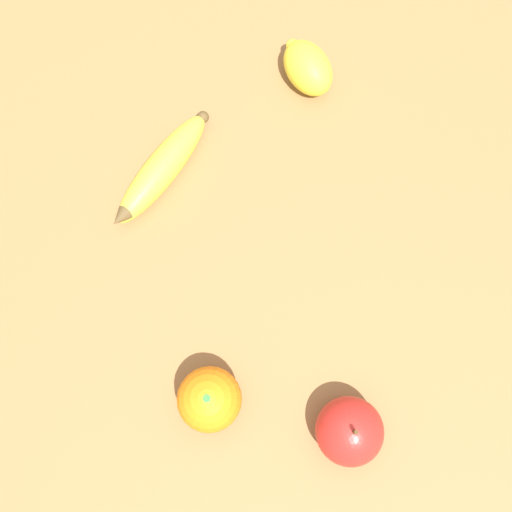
{
  "coord_description": "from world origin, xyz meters",
  "views": [
    {
      "loc": [
        0.16,
        -0.12,
        0.71
      ],
      "look_at": [
        0.0,
        -0.03,
        0.03
      ],
      "focal_mm": 42.0,
      "sensor_mm": 36.0,
      "label": 1
    }
  ],
  "objects": [
    {
      "name": "banana",
      "position": [
        -0.16,
        -0.08,
        0.02
      ],
      "size": [
        0.11,
        0.18,
        0.04
      ],
      "rotation": [
        0.0,
        0.0,
        5.17
      ],
      "color": "yellow",
      "rests_on": "ground_plane"
    },
    {
      "name": "ground_plane",
      "position": [
        0.0,
        0.0,
        0.0
      ],
      "size": [
        3.0,
        3.0,
        0.0
      ],
      "primitive_type": "plane",
      "color": "olive"
    },
    {
      "name": "lemon",
      "position": [
        -0.19,
        0.15,
        0.03
      ],
      "size": [
        0.09,
        0.06,
        0.06
      ],
      "rotation": [
        0.0,
        0.0,
        3.16
      ],
      "color": "yellow",
      "rests_on": "ground_plane"
    },
    {
      "name": "orange",
      "position": [
        0.12,
        -0.16,
        0.04
      ],
      "size": [
        0.07,
        0.07,
        0.07
      ],
      "color": "orange",
      "rests_on": "ground_plane"
    },
    {
      "name": "apple",
      "position": [
        0.23,
        -0.04,
        0.03
      ],
      "size": [
        0.07,
        0.07,
        0.08
      ],
      "color": "red",
      "rests_on": "ground_plane"
    }
  ]
}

